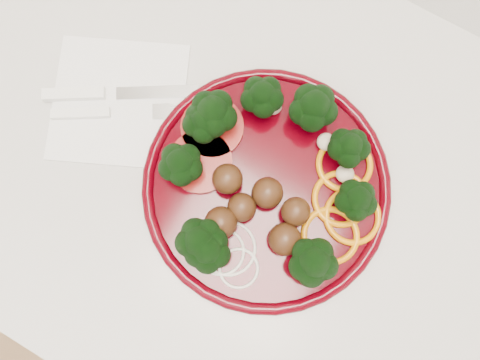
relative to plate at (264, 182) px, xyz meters
The scene contains 5 objects.
counter 0.51m from the plate, behind, with size 2.40×0.60×0.90m.
plate is the anchor object (origin of this frame).
napkin 0.21m from the plate, behind, with size 0.16×0.16×0.00m, color white.
knife 0.23m from the plate, behind, with size 0.17×0.11×0.01m.
fork 0.22m from the plate, behind, with size 0.15×0.10×0.01m.
Camera 1 is at (0.20, 1.60, 1.45)m, focal length 35.00 mm.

